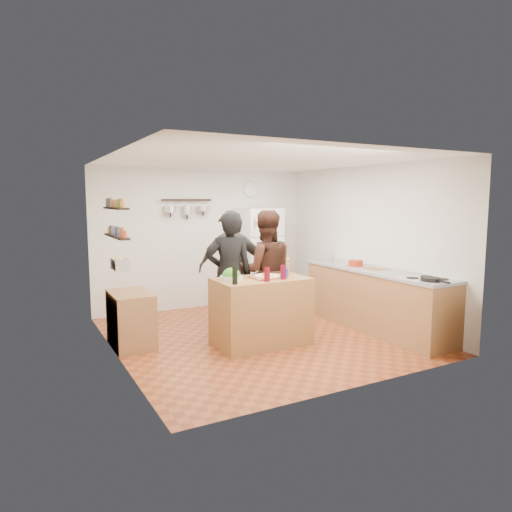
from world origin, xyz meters
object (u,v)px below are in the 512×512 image
prep_island (261,311)px  wall_clock (250,189)px  skillet (431,279)px  salad_bowl (231,278)px  red_bowl (356,263)px  person_left (230,275)px  person_center (265,271)px  wine_bottle (235,276)px  pepper_mill (288,268)px  side_table (131,319)px  fridge (259,257)px  counter_run (375,300)px  person_back (233,268)px  salt_canister (285,273)px

prep_island → wall_clock: size_ratio=4.17×
prep_island → skillet: 2.23m
salad_bowl → red_bowl: red_bowl is taller
person_left → red_bowl: size_ratio=8.01×
salad_bowl → person_center: bearing=31.4°
wine_bottle → wall_clock: 3.32m
pepper_mill → red_bowl: bearing=7.3°
pepper_mill → person_center: bearing=101.6°
person_left → side_table: 1.46m
person_left → skillet: 2.67m
side_table → person_left: bearing=-12.5°
fridge → person_left: bearing=-129.8°
counter_run → red_bowl: red_bowl is taller
pepper_mill → fridge: 2.17m
salad_bowl → person_back: size_ratio=0.17×
red_bowl → pepper_mill: bearing=-172.7°
wine_bottle → skillet: (2.27, -1.05, -0.07)m
wall_clock → salad_bowl: bearing=-122.7°
person_back → wall_clock: bearing=-103.4°
person_left → person_center: size_ratio=1.00×
red_bowl → fridge: bearing=110.3°
side_table → salt_canister: bearing=-25.5°
salad_bowl → wall_clock: wall_clock is taller
person_left → wall_clock: 2.70m
salt_canister → pepper_mill: bearing=48.6°
counter_run → wall_clock: bearing=105.9°
prep_island → wall_clock: bearing=65.4°
pepper_mill → person_left: person_left is taller
salt_canister → person_center: size_ratio=0.07×
skillet → side_table: (-3.34, 2.04, -0.58)m
wine_bottle → person_back: (0.59, 1.30, -0.11)m
wall_clock → salt_canister: bearing=-107.7°
fridge → red_bowl: bearing=-69.7°
prep_island → pepper_mill: size_ratio=6.35×
pepper_mill → red_bowl: pepper_mill is taller
prep_island → salt_canister: salt_canister is taller
salad_bowl → wall_clock: bearing=57.3°
fridge → side_table: bearing=-153.5°
salad_bowl → wall_clock: (1.54, 2.39, 1.21)m
prep_island → counter_run: size_ratio=0.48×
prep_island → person_left: bearing=117.2°
salad_bowl → counter_run: bearing=-5.9°
prep_island → counter_run: prep_island is taller
person_back → skillet: size_ratio=7.26×
person_back → counter_run: size_ratio=0.68×
fridge → person_back: bearing=-134.9°
salad_bowl → person_back: 1.15m
pepper_mill → wall_clock: (0.67, 2.39, 1.14)m
prep_island → person_back: bearing=85.2°
counter_run → red_bowl: bearing=96.9°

